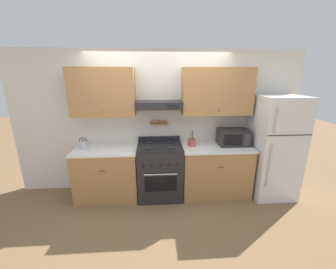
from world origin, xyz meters
TOP-DOWN VIEW (x-y plane):
  - ground_plane at (0.00, 0.00)m, footprint 16.00×16.00m
  - wall_back at (0.03, 0.63)m, footprint 5.20×0.46m
  - counter_left at (-0.93, 0.34)m, footprint 1.08×0.68m
  - counter_right at (1.00, 0.34)m, footprint 1.23×0.68m
  - stove_range at (0.00, 0.33)m, footprint 0.77×0.71m
  - refrigerator at (2.02, 0.28)m, footprint 0.73×0.78m
  - tea_kettle at (-1.30, 0.39)m, footprint 0.19×0.15m
  - microwave at (1.32, 0.41)m, footprint 0.52×0.36m
  - utensil_crock at (0.57, 0.39)m, footprint 0.13×0.13m

SIDE VIEW (x-z plane):
  - ground_plane at x=0.00m, z-range 0.00..0.00m
  - counter_right at x=1.00m, z-range 0.00..0.91m
  - counter_left at x=-0.93m, z-range 0.00..0.91m
  - stove_range at x=0.00m, z-range -0.03..0.99m
  - refrigerator at x=2.02m, z-range 0.00..1.80m
  - utensil_crock at x=0.57m, z-range 0.84..1.12m
  - tea_kettle at x=-1.30m, z-range 0.89..1.08m
  - microwave at x=1.32m, z-range 0.91..1.19m
  - wall_back at x=0.03m, z-range 0.21..2.76m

